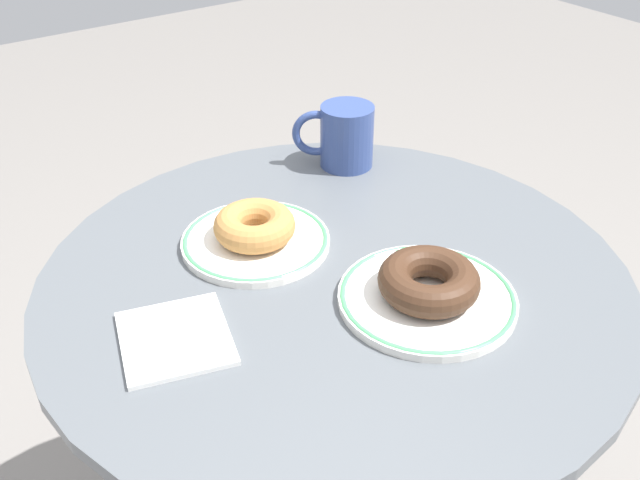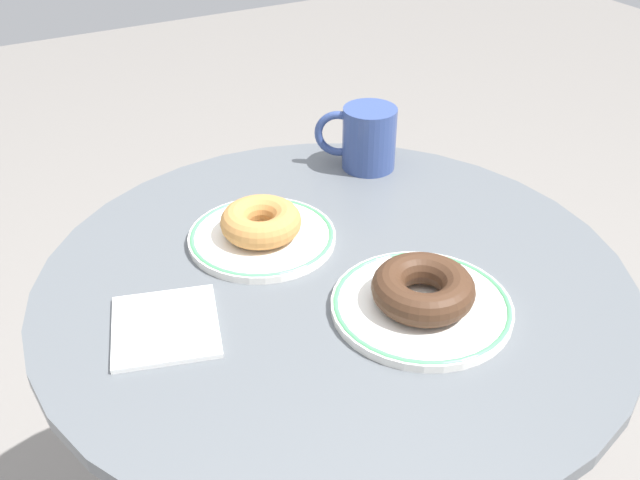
{
  "view_description": "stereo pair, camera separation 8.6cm",
  "coord_description": "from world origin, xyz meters",
  "px_view_note": "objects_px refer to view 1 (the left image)",
  "views": [
    {
      "loc": [
        0.57,
        -0.43,
        1.26
      ],
      "look_at": [
        -0.01,
        -0.01,
        0.78
      ],
      "focal_mm": 40.52,
      "sensor_mm": 36.0,
      "label": 1
    },
    {
      "loc": [
        0.62,
        -0.36,
        1.26
      ],
      "look_at": [
        -0.01,
        -0.01,
        0.78
      ],
      "focal_mm": 40.52,
      "sensor_mm": 36.0,
      "label": 2
    }
  ],
  "objects_px": {
    "plate_left": "(256,241)",
    "plate_right": "(427,298)",
    "donut_old_fashioned": "(255,225)",
    "coffee_mug": "(344,136)",
    "paper_napkin": "(173,336)",
    "donut_chocolate": "(429,281)",
    "cafe_table": "(333,402)"
  },
  "relations": [
    {
      "from": "coffee_mug",
      "to": "donut_old_fashioned",
      "type": "bearing_deg",
      "value": -63.52
    },
    {
      "from": "plate_right",
      "to": "paper_napkin",
      "type": "xyz_separation_m",
      "value": [
        -0.11,
        -0.27,
        -0.0
      ]
    },
    {
      "from": "plate_left",
      "to": "donut_chocolate",
      "type": "distance_m",
      "value": 0.24
    },
    {
      "from": "plate_left",
      "to": "plate_right",
      "type": "xyz_separation_m",
      "value": [
        0.22,
        0.1,
        0.0
      ]
    },
    {
      "from": "coffee_mug",
      "to": "plate_left",
      "type": "bearing_deg",
      "value": -63.58
    },
    {
      "from": "plate_right",
      "to": "donut_old_fashioned",
      "type": "distance_m",
      "value": 0.24
    },
    {
      "from": "donut_old_fashioned",
      "to": "donut_chocolate",
      "type": "relative_size",
      "value": 0.9
    },
    {
      "from": "cafe_table",
      "to": "paper_napkin",
      "type": "distance_m",
      "value": 0.31
    },
    {
      "from": "plate_left",
      "to": "paper_napkin",
      "type": "relative_size",
      "value": 1.56
    },
    {
      "from": "donut_old_fashioned",
      "to": "cafe_table",
      "type": "bearing_deg",
      "value": 23.86
    },
    {
      "from": "plate_left",
      "to": "plate_right",
      "type": "relative_size",
      "value": 0.93
    },
    {
      "from": "paper_napkin",
      "to": "cafe_table",
      "type": "bearing_deg",
      "value": 88.75
    },
    {
      "from": "plate_right",
      "to": "coffee_mug",
      "type": "relative_size",
      "value": 1.84
    },
    {
      "from": "plate_right",
      "to": "paper_napkin",
      "type": "distance_m",
      "value": 0.29
    },
    {
      "from": "plate_right",
      "to": "paper_napkin",
      "type": "height_order",
      "value": "plate_right"
    },
    {
      "from": "donut_chocolate",
      "to": "coffee_mug",
      "type": "relative_size",
      "value": 1.04
    },
    {
      "from": "donut_old_fashioned",
      "to": "paper_napkin",
      "type": "bearing_deg",
      "value": -58.23
    },
    {
      "from": "paper_napkin",
      "to": "coffee_mug",
      "type": "height_order",
      "value": "coffee_mug"
    },
    {
      "from": "plate_right",
      "to": "donut_old_fashioned",
      "type": "bearing_deg",
      "value": -155.18
    },
    {
      "from": "donut_chocolate",
      "to": "donut_old_fashioned",
      "type": "bearing_deg",
      "value": -155.18
    },
    {
      "from": "donut_chocolate",
      "to": "paper_napkin",
      "type": "relative_size",
      "value": 0.95
    },
    {
      "from": "cafe_table",
      "to": "donut_old_fashioned",
      "type": "bearing_deg",
      "value": -156.14
    },
    {
      "from": "plate_right",
      "to": "donut_chocolate",
      "type": "distance_m",
      "value": 0.02
    },
    {
      "from": "paper_napkin",
      "to": "coffee_mug",
      "type": "bearing_deg",
      "value": 118.78
    },
    {
      "from": "donut_old_fashioned",
      "to": "paper_napkin",
      "type": "xyz_separation_m",
      "value": [
        0.1,
        -0.17,
        -0.03
      ]
    },
    {
      "from": "donut_old_fashioned",
      "to": "paper_napkin",
      "type": "relative_size",
      "value": 0.85
    },
    {
      "from": "donut_old_fashioned",
      "to": "coffee_mug",
      "type": "distance_m",
      "value": 0.26
    },
    {
      "from": "plate_left",
      "to": "donut_old_fashioned",
      "type": "bearing_deg",
      "value": -47.46
    },
    {
      "from": "donut_chocolate",
      "to": "coffee_mug",
      "type": "distance_m",
      "value": 0.36
    },
    {
      "from": "donut_old_fashioned",
      "to": "coffee_mug",
      "type": "height_order",
      "value": "coffee_mug"
    },
    {
      "from": "plate_right",
      "to": "coffee_mug",
      "type": "height_order",
      "value": "coffee_mug"
    },
    {
      "from": "cafe_table",
      "to": "donut_chocolate",
      "type": "bearing_deg",
      "value": 25.76
    }
  ]
}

